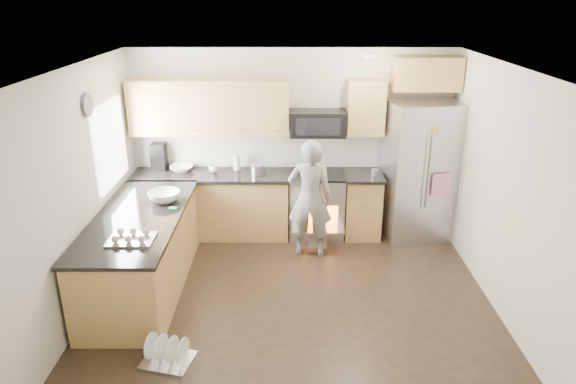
{
  "coord_description": "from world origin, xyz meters",
  "views": [
    {
      "loc": [
        -0.04,
        -5.05,
        3.29
      ],
      "look_at": [
        -0.05,
        0.5,
        1.12
      ],
      "focal_mm": 32.0,
      "sensor_mm": 36.0,
      "label": 1
    }
  ],
  "objects_px": {
    "person": "(310,199)",
    "dish_rack": "(168,355)",
    "stove_range": "(316,190)",
    "refrigerator": "(419,171)"
  },
  "relations": [
    {
      "from": "stove_range",
      "to": "person",
      "type": "xyz_separation_m",
      "value": [
        -0.12,
        -0.6,
        0.12
      ]
    },
    {
      "from": "stove_range",
      "to": "person",
      "type": "height_order",
      "value": "stove_range"
    },
    {
      "from": "stove_range",
      "to": "dish_rack",
      "type": "bearing_deg",
      "value": -118.99
    },
    {
      "from": "person",
      "to": "dish_rack",
      "type": "distance_m",
      "value": 2.7
    },
    {
      "from": "person",
      "to": "dish_rack",
      "type": "relative_size",
      "value": 2.97
    },
    {
      "from": "dish_rack",
      "to": "refrigerator",
      "type": "bearing_deg",
      "value": 43.27
    },
    {
      "from": "person",
      "to": "dish_rack",
      "type": "bearing_deg",
      "value": 62.19
    },
    {
      "from": "stove_range",
      "to": "dish_rack",
      "type": "height_order",
      "value": "stove_range"
    },
    {
      "from": "stove_range",
      "to": "refrigerator",
      "type": "height_order",
      "value": "refrigerator"
    },
    {
      "from": "dish_rack",
      "to": "stove_range",
      "type": "bearing_deg",
      "value": 61.01
    }
  ]
}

